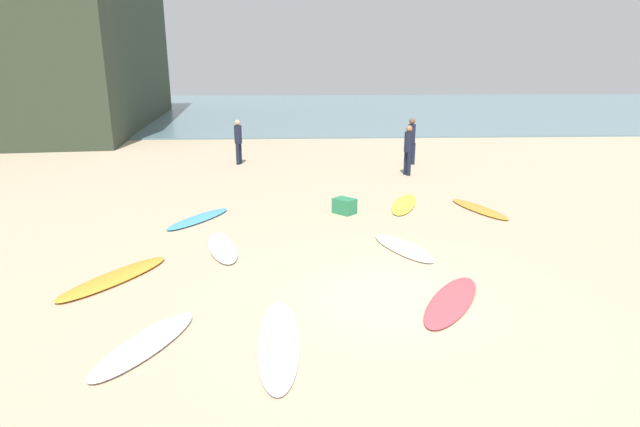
{
  "coord_description": "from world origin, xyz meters",
  "views": [
    {
      "loc": [
        -1.47,
        -7.5,
        3.63
      ],
      "look_at": [
        -0.9,
        3.92,
        0.3
      ],
      "focal_mm": 28.46,
      "sensor_mm": 36.0,
      "label": 1
    }
  ],
  "objects_px": {
    "surfboard_0": "(479,209)",
    "surfboard_1": "(451,301)",
    "surfboard_4": "(222,247)",
    "beachgoer_mid": "(411,139)",
    "surfboard_5": "(199,219)",
    "surfboard_2": "(403,248)",
    "beach_cooler": "(344,206)",
    "surfboard_7": "(278,342)",
    "surfboard_8": "(114,278)",
    "beachgoer_far": "(238,140)",
    "beachgoer_near": "(408,148)",
    "surfboard_3": "(404,204)",
    "surfboard_6": "(145,344)"
  },
  "relations": [
    {
      "from": "surfboard_0",
      "to": "surfboard_1",
      "type": "height_order",
      "value": "surfboard_0"
    },
    {
      "from": "surfboard_4",
      "to": "beachgoer_mid",
      "type": "distance_m",
      "value": 10.94
    },
    {
      "from": "surfboard_5",
      "to": "beachgoer_mid",
      "type": "distance_m",
      "value": 9.85
    },
    {
      "from": "surfboard_1",
      "to": "surfboard_2",
      "type": "height_order",
      "value": "surfboard_2"
    },
    {
      "from": "surfboard_5",
      "to": "beach_cooler",
      "type": "relative_size",
      "value": 3.91
    },
    {
      "from": "surfboard_7",
      "to": "surfboard_2",
      "type": "bearing_deg",
      "value": 54.35
    },
    {
      "from": "surfboard_8",
      "to": "beachgoer_far",
      "type": "distance_m",
      "value": 11.07
    },
    {
      "from": "surfboard_5",
      "to": "surfboard_7",
      "type": "xyz_separation_m",
      "value": [
        2.12,
        -5.87,
        -0.01
      ]
    },
    {
      "from": "surfboard_1",
      "to": "surfboard_8",
      "type": "relative_size",
      "value": 0.93
    },
    {
      "from": "surfboard_1",
      "to": "surfboard_8",
      "type": "height_order",
      "value": "surfboard_8"
    },
    {
      "from": "surfboard_5",
      "to": "beachgoer_mid",
      "type": "bearing_deg",
      "value": -102.36
    },
    {
      "from": "beach_cooler",
      "to": "beachgoer_near",
      "type": "bearing_deg",
      "value": 60.47
    },
    {
      "from": "surfboard_3",
      "to": "surfboard_8",
      "type": "relative_size",
      "value": 1.0
    },
    {
      "from": "beachgoer_near",
      "to": "surfboard_0",
      "type": "bearing_deg",
      "value": -7.76
    },
    {
      "from": "surfboard_0",
      "to": "surfboard_4",
      "type": "xyz_separation_m",
      "value": [
        -6.32,
        -2.62,
        0.0
      ]
    },
    {
      "from": "surfboard_4",
      "to": "beachgoer_mid",
      "type": "xyz_separation_m",
      "value": [
        5.95,
        9.13,
        0.94
      ]
    },
    {
      "from": "surfboard_2",
      "to": "beachgoer_near",
      "type": "bearing_deg",
      "value": -125.77
    },
    {
      "from": "surfboard_6",
      "to": "surfboard_8",
      "type": "distance_m",
      "value": 2.55
    },
    {
      "from": "surfboard_2",
      "to": "surfboard_5",
      "type": "bearing_deg",
      "value": -49.21
    },
    {
      "from": "surfboard_2",
      "to": "beachgoer_far",
      "type": "height_order",
      "value": "beachgoer_far"
    },
    {
      "from": "surfboard_3",
      "to": "surfboard_7",
      "type": "distance_m",
      "value": 7.69
    },
    {
      "from": "surfboard_1",
      "to": "surfboard_6",
      "type": "bearing_deg",
      "value": 45.79
    },
    {
      "from": "surfboard_6",
      "to": "beachgoer_mid",
      "type": "distance_m",
      "value": 14.46
    },
    {
      "from": "surfboard_6",
      "to": "beach_cooler",
      "type": "relative_size",
      "value": 3.6
    },
    {
      "from": "beachgoer_near",
      "to": "beach_cooler",
      "type": "bearing_deg",
      "value": -48.94
    },
    {
      "from": "surfboard_2",
      "to": "beachgoer_near",
      "type": "height_order",
      "value": "beachgoer_near"
    },
    {
      "from": "surfboard_5",
      "to": "surfboard_6",
      "type": "xyz_separation_m",
      "value": [
        0.32,
        -5.84,
        -0.0
      ]
    },
    {
      "from": "beachgoer_mid",
      "to": "beach_cooler",
      "type": "relative_size",
      "value": 3.28
    },
    {
      "from": "surfboard_2",
      "to": "surfboard_7",
      "type": "relative_size",
      "value": 0.79
    },
    {
      "from": "surfboard_1",
      "to": "beach_cooler",
      "type": "xyz_separation_m",
      "value": [
        -1.21,
        5.18,
        0.17
      ]
    },
    {
      "from": "surfboard_0",
      "to": "surfboard_8",
      "type": "relative_size",
      "value": 0.94
    },
    {
      "from": "surfboard_3",
      "to": "beach_cooler",
      "type": "relative_size",
      "value": 4.26
    },
    {
      "from": "surfboard_0",
      "to": "surfboard_7",
      "type": "xyz_separation_m",
      "value": [
        -5.06,
        -6.41,
        -0.01
      ]
    },
    {
      "from": "surfboard_4",
      "to": "beachgoer_near",
      "type": "bearing_deg",
      "value": -142.16
    },
    {
      "from": "surfboard_4",
      "to": "beachgoer_near",
      "type": "height_order",
      "value": "beachgoer_near"
    },
    {
      "from": "surfboard_6",
      "to": "beachgoer_mid",
      "type": "bearing_deg",
      "value": 88.98
    },
    {
      "from": "surfboard_7",
      "to": "beachgoer_mid",
      "type": "bearing_deg",
      "value": 68.71
    },
    {
      "from": "surfboard_2",
      "to": "beachgoer_far",
      "type": "xyz_separation_m",
      "value": [
        -4.34,
        9.68,
        0.91
      ]
    },
    {
      "from": "surfboard_4",
      "to": "surfboard_7",
      "type": "bearing_deg",
      "value": 93.28
    },
    {
      "from": "beachgoer_mid",
      "to": "beachgoer_far",
      "type": "relative_size",
      "value": 1.03
    },
    {
      "from": "surfboard_1",
      "to": "surfboard_3",
      "type": "bearing_deg",
      "value": -62.54
    },
    {
      "from": "beachgoer_far",
      "to": "beach_cooler",
      "type": "height_order",
      "value": "beachgoer_far"
    },
    {
      "from": "surfboard_0",
      "to": "beachgoer_mid",
      "type": "relative_size",
      "value": 1.23
    },
    {
      "from": "surfboard_0",
      "to": "beachgoer_far",
      "type": "relative_size",
      "value": 1.27
    },
    {
      "from": "surfboard_8",
      "to": "beachgoer_far",
      "type": "xyz_separation_m",
      "value": [
        1.07,
        10.98,
        0.9
      ]
    },
    {
      "from": "beach_cooler",
      "to": "surfboard_1",
      "type": "bearing_deg",
      "value": -76.84
    },
    {
      "from": "surfboard_4",
      "to": "surfboard_1",
      "type": "bearing_deg",
      "value": 131.05
    },
    {
      "from": "surfboard_3",
      "to": "beachgoer_mid",
      "type": "relative_size",
      "value": 1.3
    },
    {
      "from": "surfboard_4",
      "to": "surfboard_8",
      "type": "xyz_separation_m",
      "value": [
        -1.69,
        -1.48,
        0.0
      ]
    },
    {
      "from": "surfboard_0",
      "to": "surfboard_2",
      "type": "xyz_separation_m",
      "value": [
        -2.6,
        -2.8,
        -0.01
      ]
    }
  ]
}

